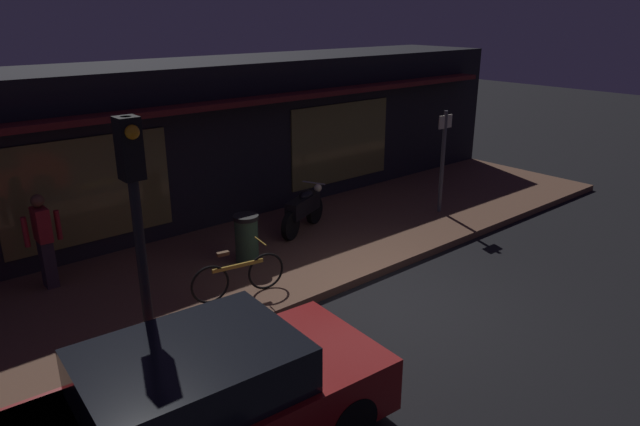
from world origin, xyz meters
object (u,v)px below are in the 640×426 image
object	(u,v)px
bicycle_parked	(238,276)
sign_post	(443,156)
trash_bin	(247,238)
traffic_light_pole	(137,215)
parked_car_far	(203,404)
person_photographer	(44,239)
motorcycle	(304,209)

from	to	relation	value
bicycle_parked	sign_post	xyz separation A→B (m)	(6.01, 0.57, 1.00)
trash_bin	traffic_light_pole	distance (m)	4.38
bicycle_parked	parked_car_far	world-z (taller)	parked_car_far
person_photographer	traffic_light_pole	size ratio (longest dim) A/B	0.46
motorcycle	traffic_light_pole	world-z (taller)	traffic_light_pole
motorcycle	trash_bin	world-z (taller)	motorcycle
bicycle_parked	trash_bin	size ratio (longest dim) A/B	1.77
trash_bin	sign_post	bearing A→B (deg)	-5.91
sign_post	trash_bin	distance (m)	5.22
bicycle_parked	sign_post	size ratio (longest dim) A/B	0.68
person_photographer	parked_car_far	xyz separation A→B (m)	(0.08, -5.19, -0.32)
bicycle_parked	person_photographer	distance (m)	3.38
traffic_light_pole	trash_bin	bearing A→B (deg)	39.50
motorcycle	traffic_light_pole	bearing A→B (deg)	-147.71
parked_car_far	bicycle_parked	bearing A→B (deg)	51.34
traffic_light_pole	person_photographer	bearing A→B (deg)	91.75
person_photographer	sign_post	distance (m)	8.52
bicycle_parked	sign_post	world-z (taller)	sign_post
sign_post	traffic_light_pole	bearing A→B (deg)	-166.28
person_photographer	sign_post	world-z (taller)	sign_post
person_photographer	trash_bin	bearing A→B (deg)	-22.74
person_photographer	trash_bin	xyz separation A→B (m)	(3.18, -1.33, -0.41)
sign_post	traffic_light_pole	distance (m)	8.48
motorcycle	parked_car_far	bearing A→B (deg)	-138.15
person_photographer	parked_car_far	world-z (taller)	person_photographer
person_photographer	parked_car_far	size ratio (longest dim) A/B	0.40
person_photographer	traffic_light_pole	xyz separation A→B (m)	(0.12, -3.86, 1.45)
bicycle_parked	traffic_light_pole	distance (m)	3.26
sign_post	trash_bin	bearing A→B (deg)	174.09
person_photographer	traffic_light_pole	bearing A→B (deg)	-88.25
trash_bin	traffic_light_pole	xyz separation A→B (m)	(-3.07, -2.53, 1.86)
motorcycle	person_photographer	distance (m)	5.10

